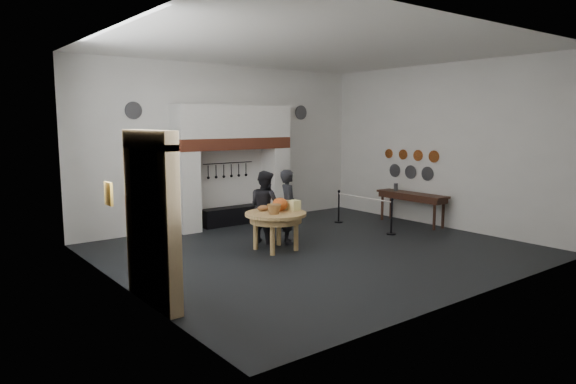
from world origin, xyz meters
TOP-DOWN VIEW (x-y plane):
  - floor at (0.00, 0.00)m, footprint 9.00×8.00m
  - ceiling at (0.00, 0.00)m, footprint 9.00×8.00m
  - wall_back at (0.00, 4.00)m, footprint 9.00×0.02m
  - wall_front at (0.00, -4.00)m, footprint 9.00×0.02m
  - wall_left at (-4.50, 0.00)m, footprint 0.02×8.00m
  - wall_right at (4.50, 0.00)m, footprint 0.02×8.00m
  - chimney_pier_left at (-1.48, 3.65)m, footprint 0.55×0.70m
  - chimney_pier_right at (1.48, 3.65)m, footprint 0.55×0.70m
  - hearth_brick_band at (0.00, 3.65)m, footprint 3.50×0.72m
  - chimney_hood at (0.00, 3.65)m, footprint 3.50×0.70m
  - iron_range at (0.00, 3.72)m, footprint 1.90×0.45m
  - utensil_rail at (0.00, 3.92)m, footprint 1.60×0.02m
  - door_recess at (-4.47, -1.00)m, footprint 0.04×1.10m
  - door_jamb_near at (-4.38, -1.70)m, footprint 0.22×0.30m
  - door_jamb_far at (-4.38, -0.30)m, footprint 0.22×0.30m
  - door_lintel at (-4.38, -1.00)m, footprint 0.22×1.70m
  - wall_plaque at (-4.45, 0.80)m, footprint 0.05×0.34m
  - work_table at (-0.77, 0.58)m, footprint 1.73×1.73m
  - pumpkin at (-0.57, 0.68)m, footprint 0.36×0.36m
  - cheese_block_big at (-0.27, 0.53)m, footprint 0.22×0.22m
  - cheese_block_small at (-0.29, 0.83)m, footprint 0.18×0.18m
  - wicker_basket at (-0.92, 0.43)m, footprint 0.40×0.40m
  - bread_loaf at (-0.87, 0.93)m, footprint 0.31×0.18m
  - visitor_near at (-0.12, 0.95)m, footprint 0.69×0.78m
  - visitor_far at (-0.52, 1.35)m, footprint 0.76×0.92m
  - side_table at (4.10, 0.64)m, footprint 0.55×2.20m
  - pewter_jug at (4.10, 1.24)m, footprint 0.12×0.12m
  - copper_pan_a at (4.46, 0.20)m, footprint 0.03×0.34m
  - copper_pan_b at (4.46, 0.75)m, footprint 0.03×0.32m
  - copper_pan_c at (4.46, 1.30)m, footprint 0.03×0.30m
  - copper_pan_d at (4.46, 1.85)m, footprint 0.03×0.28m
  - pewter_plate_left at (4.46, 0.40)m, footprint 0.03×0.40m
  - pewter_plate_mid at (4.46, 1.00)m, footprint 0.03×0.40m
  - pewter_plate_right at (4.46, 1.60)m, footprint 0.03×0.40m
  - pewter_plate_back_left at (-2.70, 3.96)m, footprint 0.44×0.03m
  - pewter_plate_back_right at (2.70, 3.96)m, footprint 0.44×0.03m
  - barrier_post_near at (2.59, 0.06)m, footprint 0.05×0.05m
  - barrier_post_far at (2.59, 2.06)m, footprint 0.05×0.05m
  - barrier_rope at (2.59, 1.06)m, footprint 0.04×2.00m

SIDE VIEW (x-z plane):
  - floor at x=0.00m, z-range -0.01..0.01m
  - iron_range at x=0.00m, z-range 0.00..0.50m
  - barrier_post_near at x=2.59m, z-range 0.00..0.90m
  - barrier_post_far at x=2.59m, z-range 0.00..0.90m
  - work_table at x=-0.77m, z-range 0.80..0.88m
  - barrier_rope at x=2.59m, z-range 0.83..0.87m
  - side_table at x=4.10m, z-range 0.84..0.90m
  - visitor_far at x=-0.52m, z-range 0.00..1.76m
  - visitor_near at x=-0.12m, z-range 0.00..1.79m
  - bread_loaf at x=-0.87m, z-range 0.87..1.01m
  - cheese_block_small at x=-0.29m, z-range 0.88..1.07m
  - wicker_basket at x=-0.92m, z-range 0.88..1.09m
  - cheese_block_big at x=-0.27m, z-range 0.88..1.11m
  - pewter_jug at x=4.10m, z-range 0.90..1.12m
  - pumpkin at x=-0.57m, z-range 0.88..1.18m
  - chimney_pier_left at x=-1.48m, z-range 0.00..2.15m
  - chimney_pier_right at x=1.48m, z-range 0.00..2.15m
  - door_recess at x=-4.47m, z-range 0.00..2.50m
  - door_jamb_near at x=-4.38m, z-range 0.00..2.60m
  - door_jamb_far at x=-4.38m, z-range 0.00..2.60m
  - pewter_plate_left at x=4.46m, z-range 1.25..1.65m
  - pewter_plate_mid at x=4.46m, z-range 1.25..1.65m
  - pewter_plate_right at x=4.46m, z-range 1.25..1.65m
  - wall_plaque at x=-4.45m, z-range 1.38..1.82m
  - utensil_rail at x=0.00m, z-range 1.74..1.76m
  - copper_pan_b at x=4.46m, z-range 1.79..2.11m
  - copper_pan_d at x=4.46m, z-range 1.81..2.09m
  - copper_pan_a at x=4.46m, z-range 1.78..2.12m
  - copper_pan_c at x=4.46m, z-range 1.80..2.10m
  - wall_back at x=0.00m, z-range 0.00..4.50m
  - wall_front at x=0.00m, z-range 0.00..4.50m
  - wall_left at x=-4.50m, z-range 0.00..4.50m
  - wall_right at x=4.50m, z-range 0.00..4.50m
  - hearth_brick_band at x=0.00m, z-range 2.15..2.47m
  - door_lintel at x=-4.38m, z-range 2.50..2.80m
  - chimney_hood at x=0.00m, z-range 2.47..3.37m
  - pewter_plate_back_left at x=-2.70m, z-range 2.98..3.42m
  - pewter_plate_back_right at x=2.70m, z-range 2.98..3.42m
  - ceiling at x=0.00m, z-range 4.49..4.51m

